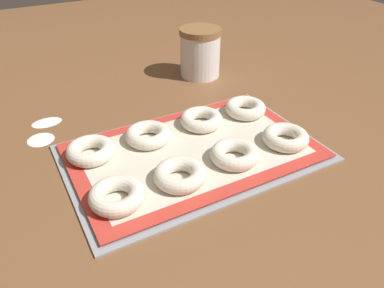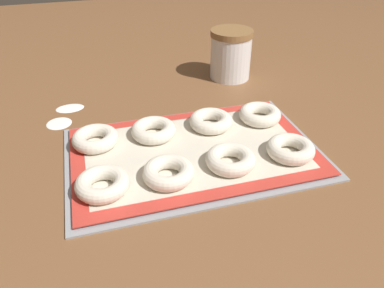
{
  "view_description": "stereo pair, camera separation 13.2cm",
  "coord_description": "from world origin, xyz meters",
  "px_view_note": "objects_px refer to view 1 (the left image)",
  "views": [
    {
      "loc": [
        -0.3,
        -0.55,
        0.44
      ],
      "look_at": [
        -0.0,
        -0.01,
        0.02
      ],
      "focal_mm": 35.0,
      "sensor_mm": 36.0,
      "label": 1
    },
    {
      "loc": [
        -0.17,
        -0.6,
        0.44
      ],
      "look_at": [
        -0.0,
        -0.01,
        0.02
      ],
      "focal_mm": 35.0,
      "sensor_mm": 36.0,
      "label": 2
    }
  ],
  "objects_px": {
    "bagel_back_mid_right": "(201,119)",
    "bagel_front_far_right": "(286,137)",
    "flour_canister": "(200,52)",
    "bagel_back_mid_left": "(148,135)",
    "bagel_front_mid_left": "(180,175)",
    "bagel_front_far_left": "(117,196)",
    "bagel_back_far_left": "(91,151)",
    "baking_tray": "(192,153)",
    "bagel_front_mid_right": "(235,154)",
    "bagel_back_far_right": "(245,108)"
  },
  "relations": [
    {
      "from": "bagel_back_mid_right",
      "to": "bagel_front_far_right",
      "type": "bearing_deg",
      "value": -51.7
    },
    {
      "from": "bagel_front_far_right",
      "to": "flour_canister",
      "type": "distance_m",
      "value": 0.41
    },
    {
      "from": "bagel_back_mid_left",
      "to": "bagel_front_mid_left",
      "type": "bearing_deg",
      "value": -91.08
    },
    {
      "from": "bagel_front_far_right",
      "to": "bagel_front_mid_left",
      "type": "bearing_deg",
      "value": -178.64
    },
    {
      "from": "bagel_front_far_left",
      "to": "bagel_back_far_left",
      "type": "xyz_separation_m",
      "value": [
        -0.0,
        0.15,
        0.0
      ]
    },
    {
      "from": "baking_tray",
      "to": "bagel_front_far_left",
      "type": "relative_size",
      "value": 5.34
    },
    {
      "from": "bagel_front_mid_right",
      "to": "bagel_back_far_right",
      "type": "bearing_deg",
      "value": 48.53
    },
    {
      "from": "bagel_front_mid_left",
      "to": "bagel_back_mid_left",
      "type": "xyz_separation_m",
      "value": [
        0.0,
        0.15,
        0.0
      ]
    },
    {
      "from": "bagel_back_mid_left",
      "to": "baking_tray",
      "type": "bearing_deg",
      "value": -48.99
    },
    {
      "from": "bagel_front_mid_right",
      "to": "bagel_back_far_left",
      "type": "relative_size",
      "value": 1.0
    },
    {
      "from": "bagel_front_mid_left",
      "to": "bagel_back_mid_left",
      "type": "bearing_deg",
      "value": 88.92
    },
    {
      "from": "bagel_front_mid_left",
      "to": "flour_canister",
      "type": "height_order",
      "value": "flour_canister"
    },
    {
      "from": "baking_tray",
      "to": "bagel_front_mid_left",
      "type": "relative_size",
      "value": 5.34
    },
    {
      "from": "bagel_front_far_right",
      "to": "bagel_back_mid_right",
      "type": "bearing_deg",
      "value": 128.3
    },
    {
      "from": "baking_tray",
      "to": "bagel_back_mid_right",
      "type": "distance_m",
      "value": 0.1
    },
    {
      "from": "bagel_front_mid_right",
      "to": "bagel_back_mid_right",
      "type": "distance_m",
      "value": 0.15
    },
    {
      "from": "baking_tray",
      "to": "bagel_front_mid_left",
      "type": "distance_m",
      "value": 0.1
    },
    {
      "from": "bagel_back_far_right",
      "to": "bagel_back_mid_right",
      "type": "bearing_deg",
      "value": 178.49
    },
    {
      "from": "bagel_back_far_right",
      "to": "flour_canister",
      "type": "distance_m",
      "value": 0.27
    },
    {
      "from": "baking_tray",
      "to": "bagel_back_far_right",
      "type": "xyz_separation_m",
      "value": [
        0.18,
        0.07,
        0.02
      ]
    },
    {
      "from": "bagel_front_far_right",
      "to": "bagel_back_far_right",
      "type": "height_order",
      "value": "same"
    },
    {
      "from": "bagel_front_mid_left",
      "to": "bagel_front_far_right",
      "type": "height_order",
      "value": "same"
    },
    {
      "from": "bagel_front_far_left",
      "to": "bagel_front_far_right",
      "type": "xyz_separation_m",
      "value": [
        0.36,
        0.01,
        0.0
      ]
    },
    {
      "from": "baking_tray",
      "to": "bagel_back_far_left",
      "type": "height_order",
      "value": "bagel_back_far_left"
    },
    {
      "from": "bagel_front_far_left",
      "to": "flour_canister",
      "type": "height_order",
      "value": "flour_canister"
    },
    {
      "from": "bagel_back_mid_right",
      "to": "flour_canister",
      "type": "relative_size",
      "value": 0.69
    },
    {
      "from": "bagel_back_mid_left",
      "to": "bagel_back_mid_right",
      "type": "bearing_deg",
      "value": 1.22
    },
    {
      "from": "baking_tray",
      "to": "bagel_back_far_left",
      "type": "bearing_deg",
      "value": 158.05
    },
    {
      "from": "baking_tray",
      "to": "bagel_front_mid_right",
      "type": "xyz_separation_m",
      "value": [
        0.05,
        -0.07,
        0.02
      ]
    },
    {
      "from": "bagel_back_mid_left",
      "to": "flour_canister",
      "type": "bearing_deg",
      "value": 44.17
    },
    {
      "from": "bagel_front_far_right",
      "to": "bagel_back_far_right",
      "type": "distance_m",
      "value": 0.14
    },
    {
      "from": "bagel_front_far_left",
      "to": "bagel_front_mid_left",
      "type": "bearing_deg",
      "value": -0.39
    },
    {
      "from": "bagel_front_mid_left",
      "to": "bagel_front_far_right",
      "type": "bearing_deg",
      "value": 1.36
    },
    {
      "from": "baking_tray",
      "to": "bagel_back_mid_left",
      "type": "relative_size",
      "value": 5.34
    },
    {
      "from": "bagel_front_far_left",
      "to": "bagel_front_mid_right",
      "type": "relative_size",
      "value": 1.0
    },
    {
      "from": "bagel_front_far_right",
      "to": "bagel_back_mid_left",
      "type": "xyz_separation_m",
      "value": [
        -0.24,
        0.14,
        0.0
      ]
    },
    {
      "from": "flour_canister",
      "to": "bagel_front_far_right",
      "type": "bearing_deg",
      "value": -94.33
    },
    {
      "from": "bagel_front_mid_left",
      "to": "bagel_front_mid_right",
      "type": "relative_size",
      "value": 1.0
    },
    {
      "from": "baking_tray",
      "to": "bagel_back_far_right",
      "type": "relative_size",
      "value": 5.34
    },
    {
      "from": "bagel_back_mid_left",
      "to": "bagel_back_mid_right",
      "type": "relative_size",
      "value": 1.0
    },
    {
      "from": "bagel_front_mid_right",
      "to": "bagel_back_far_right",
      "type": "height_order",
      "value": "same"
    },
    {
      "from": "bagel_back_mid_left",
      "to": "bagel_back_far_left",
      "type": "bearing_deg",
      "value": 179.49
    },
    {
      "from": "bagel_front_far_left",
      "to": "bagel_back_mid_left",
      "type": "height_order",
      "value": "same"
    },
    {
      "from": "baking_tray",
      "to": "bagel_back_mid_left",
      "type": "distance_m",
      "value": 0.1
    },
    {
      "from": "bagel_back_far_left",
      "to": "bagel_back_mid_left",
      "type": "distance_m",
      "value": 0.12
    },
    {
      "from": "bagel_front_mid_left",
      "to": "bagel_back_mid_left",
      "type": "distance_m",
      "value": 0.15
    },
    {
      "from": "bagel_back_mid_right",
      "to": "flour_canister",
      "type": "height_order",
      "value": "flour_canister"
    },
    {
      "from": "bagel_back_mid_right",
      "to": "bagel_back_far_right",
      "type": "xyz_separation_m",
      "value": [
        0.12,
        -0.0,
        0.0
      ]
    },
    {
      "from": "bagel_front_mid_right",
      "to": "bagel_front_far_left",
      "type": "bearing_deg",
      "value": -178.76
    },
    {
      "from": "baking_tray",
      "to": "flour_canister",
      "type": "relative_size",
      "value": 3.7
    }
  ]
}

